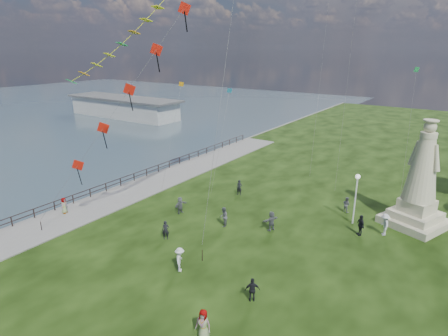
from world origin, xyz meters
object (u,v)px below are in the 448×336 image
Objects in this scene: person_11 at (271,221)px; person_0 at (166,230)px; pier_pavilion at (124,107)px; lamppost at (356,188)px; person_1 at (224,217)px; person_9 at (360,225)px; person_6 at (239,188)px; person_2 at (180,260)px; person_4 at (203,324)px; person_10 at (64,206)px; statue at (420,187)px; person_7 at (346,204)px; person_8 at (384,225)px; person_5 at (180,205)px; person_3 at (252,290)px.

person_0 is at bearing -23.81° from person_11.
lamppost reaches higher than pier_pavilion.
person_1 is at bearing -33.51° from pier_pavilion.
lamppost reaches higher than person_9.
person_6 is at bearing -140.54° from person_9.
person_0 is 0.89× the size of person_2.
person_1 is at bearing -105.97° from person_9.
person_2 is at bearing -118.59° from lamppost.
person_6 is at bearing 104.26° from person_4.
person_10 is at bearing -47.09° from pier_pavilion.
pier_pavilion is at bearing 129.29° from person_4.
statue is at bearing -1.84° from person_6.
person_2 is 1.01× the size of person_4.
lamppost is 3.10× the size of person_7.
person_6 is 1.10× the size of person_7.
person_8 reaches higher than person_10.
person_4 is 1.07× the size of person_6.
person_6 is at bearing 51.83° from person_0.
person_9 is (15.06, 5.09, 0.09)m from person_5.
person_10 is at bearing 153.06° from person_4.
person_2 reaches higher than person_3.
lamppost reaches higher than person_2.
person_3 reaches higher than person_0.
person_0 is at bearing -149.03° from person_5.
person_5 is at bearing 122.44° from person_4.
person_9 is at bearing -139.37° from person_3.
pier_pavilion reaches higher than person_1.
person_1 reaches higher than person_0.
person_8 is 1.97m from person_9.
person_4 reaches higher than person_5.
lamppost is 12.11m from person_6.
person_1 is 11.38m from person_9.
person_4 is 13.42m from person_11.
person_8 is at bearing -86.33° from person_10.
pier_pavilion is 3.23× the size of statue.
person_7 is at bearing 120.96° from lamppost.
person_9 is 26.39m from person_10.
lamppost is 15.79m from person_5.
pier_pavilion reaches higher than person_11.
lamppost is at bearing -82.26° from person_10.
statue reaches higher than person_4.
person_8 is 1.24× the size of person_10.
person_2 reaches higher than person_11.
statue reaches higher than person_3.
person_3 is 12.75m from person_9.
person_3 is at bearing 42.50° from person_11.
person_4 is at bearing 4.90° from person_1.
person_8 is at bearing -71.68° from person_2.
person_4 is 1.02× the size of person_11.
statue is 2.03× the size of lamppost.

